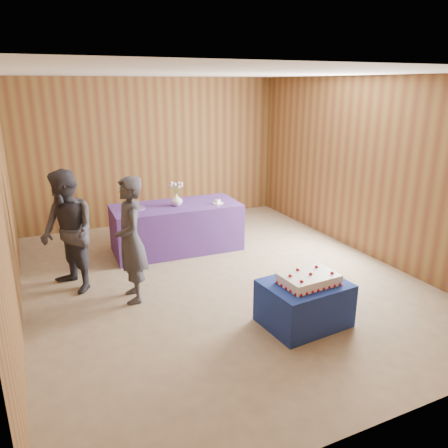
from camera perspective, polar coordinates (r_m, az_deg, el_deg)
ground at (r=6.10m, az=-0.62°, el=-7.19°), size 6.00×6.00×0.00m
room_shell at (r=5.57m, az=-0.69°, el=9.84°), size 5.04×6.04×2.72m
cake_table at (r=5.03m, az=10.42°, el=-10.12°), size 0.95×0.77×0.50m
serving_table at (r=7.06m, az=-6.20°, el=-0.45°), size 2.04×0.99×0.75m
sheet_cake at (r=4.88m, az=11.02°, el=-7.06°), size 0.66×0.47×0.15m
vase at (r=6.89m, az=-6.22°, el=3.18°), size 0.20×0.20×0.19m
flower_spray at (r=6.83m, az=-6.28°, el=5.11°), size 0.22×0.22×0.17m
platter at (r=6.82m, az=-11.64°, el=2.02°), size 0.42×0.42×0.02m
plate at (r=6.99m, az=-0.82°, el=2.74°), size 0.23×0.23×0.01m
cake_slice at (r=6.98m, az=-0.82°, el=3.03°), size 0.08×0.08×0.08m
knife at (r=6.88m, az=-0.04°, el=2.46°), size 0.26×0.08×0.00m
guest_left at (r=5.38m, az=-12.09°, el=-2.09°), size 0.42×0.60×1.56m
guest_right at (r=5.84m, az=-19.71°, el=-1.04°), size 0.85×0.94×1.59m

